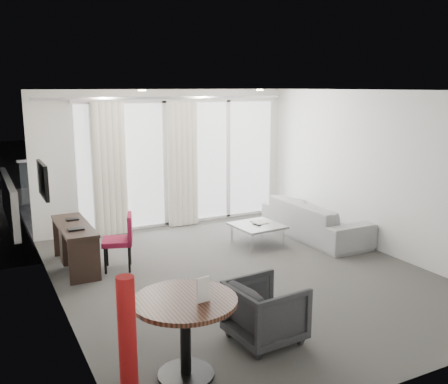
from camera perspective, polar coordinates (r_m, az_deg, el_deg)
name	(u,v)px	position (r m, az deg, el deg)	size (l,w,h in m)	color
floor	(243,274)	(7.28, 2.18, -9.39)	(5.00, 6.00, 0.00)	#43423F
ceiling	(244,90)	(6.78, 2.35, 11.55)	(5.00, 6.00, 0.00)	white
wall_left	(56,205)	(6.12, -18.64, -1.42)	(0.00, 6.00, 2.60)	silver
wall_right	(379,172)	(8.40, 17.32, 2.19)	(0.00, 6.00, 2.60)	silver
wall_front	(414,247)	(4.62, 20.88, -5.84)	(5.00, 0.00, 2.60)	silver
window_panel	(182,163)	(9.71, -4.83, 3.35)	(4.00, 0.02, 2.38)	white
window_frame	(182,163)	(9.70, -4.80, 3.34)	(4.10, 0.06, 2.44)	white
curtain_left	(110,170)	(9.11, -12.91, 2.51)	(0.60, 0.20, 2.38)	silver
curtain_right	(183,164)	(9.54, -4.74, 3.20)	(0.60, 0.20, 2.38)	silver
curtain_track	(169,98)	(9.34, -6.31, 10.68)	(4.80, 0.04, 0.04)	#B2B2B7
downlight_a	(142,90)	(7.89, -9.35, 11.39)	(0.12, 0.12, 0.02)	#FFE0B2
downlight_b	(260,90)	(8.76, 4.10, 11.56)	(0.12, 0.12, 0.02)	#FFE0B2
desk	(75,246)	(7.74, -16.64, -5.97)	(0.44, 1.41, 0.66)	black
tv	(43,180)	(7.52, -20.01, 1.30)	(0.05, 0.80, 0.50)	black
desk_chair	(117,242)	(7.50, -12.10, -5.62)	(0.45, 0.43, 0.83)	maroon
round_table	(185,338)	(4.79, -4.43, -16.29)	(0.96, 0.96, 0.77)	#3C1F13
menu_card	(203,307)	(4.57, -2.37, -13.02)	(0.13, 0.02, 0.23)	white
red_lamp	(128,346)	(4.28, -10.94, -16.92)	(0.24, 0.24, 1.19)	maroon
tub_armchair	(266,312)	(5.42, 4.77, -13.46)	(0.70, 0.72, 0.65)	#29292B
coffee_table	(257,234)	(8.57, 3.83, -4.85)	(0.77, 0.77, 0.35)	gray
remote	(257,224)	(8.49, 3.77, -3.71)	(0.05, 0.15, 0.02)	black
magazine	(259,222)	(8.64, 4.05, -3.42)	(0.20, 0.26, 0.01)	gray
sofa	(315,219)	(9.07, 10.34, -3.07)	(2.23, 0.87, 0.65)	gray
terrace_slab	(157,209)	(11.35, -7.63, -1.95)	(5.60, 3.00, 0.12)	#4D4D50
rattan_chair_a	(183,185)	(11.84, -4.67, 0.85)	(0.51, 0.51, 0.75)	brown
rattan_chair_b	(223,185)	(11.46, -0.17, 0.78)	(0.58, 0.58, 0.85)	brown
rattan_table	(198,192)	(11.69, -2.94, 0.02)	(0.46, 0.46, 0.46)	brown
balustrade	(137,175)	(12.58, -9.91, 1.96)	(5.50, 0.06, 1.05)	#B2B2B7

